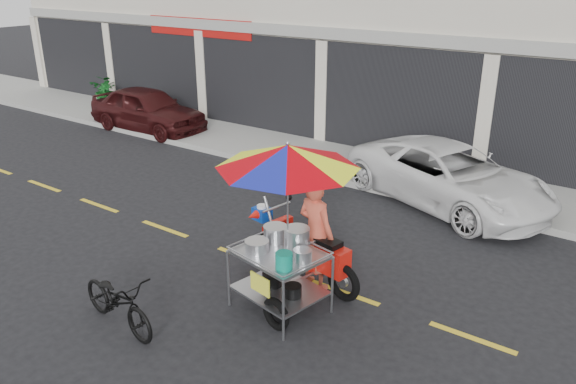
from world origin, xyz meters
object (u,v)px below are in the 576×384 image
Objects in this scene: maroon_sedan at (148,109)px; white_pickup at (449,176)px; food_vendor_rig at (296,201)px; near_bicycle at (118,301)px.

maroon_sedan reaches higher than white_pickup.
food_vendor_rig is at bearing -165.39° from white_pickup.
white_pickup is at bearing 95.12° from food_vendor_rig.
white_pickup reaches higher than near_bicycle.
white_pickup is (9.66, -0.33, -0.04)m from maroon_sedan.
maroon_sedan reaches higher than near_bicycle.
maroon_sedan is 2.49× the size of near_bicycle.
white_pickup is 2.89× the size of near_bicycle.
maroon_sedan is 10.47m from near_bicycle.
food_vendor_rig is at bearing -31.66° from near_bicycle.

